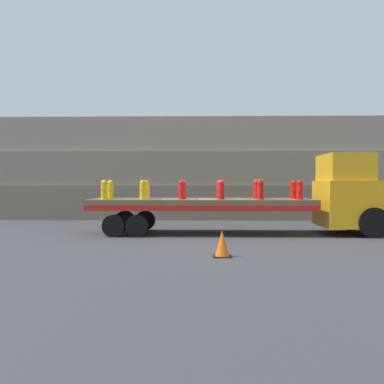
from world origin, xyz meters
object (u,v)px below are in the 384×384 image
fire_hydrant_yellow_far_1 (147,190)px  fire_hydrant_red_far_2 (183,190)px  fire_hydrant_red_near_4 (260,190)px  fire_hydrant_yellow_far_0 (110,189)px  fire_hydrant_red_far_5 (294,190)px  flatbed_trailer (191,205)px  fire_hydrant_yellow_near_0 (104,190)px  truck_cab (351,195)px  fire_hydrant_red_near_3 (221,190)px  fire_hydrant_yellow_near_1 (143,190)px  fire_hydrant_red_near_2 (182,190)px  fire_hydrant_red_far_3 (220,190)px  traffic_cone (222,244)px  fire_hydrant_red_near_5 (300,190)px  fire_hydrant_red_far_4 (257,190)px

fire_hydrant_yellow_far_1 → fire_hydrant_red_far_2: (1.48, 0.00, 0.00)m
fire_hydrant_red_near_4 → fire_hydrant_yellow_far_0: bearing=169.5°
fire_hydrant_red_far_5 → flatbed_trailer: bearing=-172.4°
fire_hydrant_red_near_4 → fire_hydrant_yellow_near_0: bearing=180.0°
truck_cab → fire_hydrant_yellow_far_0: bearing=176.7°
flatbed_trailer → fire_hydrant_red_near_3: size_ratio=11.63×
fire_hydrant_yellow_far_0 → fire_hydrant_yellow_near_1: size_ratio=1.00×
fire_hydrant_yellow_near_0 → fire_hydrant_yellow_far_0: (0.00, 1.10, 0.00)m
fire_hydrant_yellow_near_0 → fire_hydrant_red_far_2: (2.96, 1.10, 0.00)m
fire_hydrant_yellow_far_1 → truck_cab: bearing=-3.9°
fire_hydrant_yellow_far_0 → fire_hydrant_red_near_2: 3.16m
truck_cab → fire_hydrant_red_near_3: bearing=-173.8°
fire_hydrant_red_near_2 → fire_hydrant_red_near_3: 1.48m
fire_hydrant_yellow_far_0 → fire_hydrant_red_far_3: same height
fire_hydrant_red_far_2 → traffic_cone: fire_hydrant_red_far_2 is taller
fire_hydrant_red_far_2 → truck_cab: bearing=-4.8°
flatbed_trailer → fire_hydrant_yellow_near_1: size_ratio=11.63×
truck_cab → fire_hydrant_red_near_2: 6.59m
fire_hydrant_yellow_near_1 → fire_hydrant_red_near_5: bearing=0.0°
flatbed_trailer → fire_hydrant_red_near_4: fire_hydrant_red_near_4 is taller
fire_hydrant_red_near_5 → traffic_cone: 5.81m
truck_cab → fire_hydrant_yellow_far_0: (-9.53, 0.55, 0.19)m
fire_hydrant_red_far_2 → traffic_cone: size_ratio=1.03×
fire_hydrant_red_near_5 → fire_hydrant_red_near_2: bearing=180.0°
fire_hydrant_yellow_far_1 → fire_hydrant_red_far_5: (5.92, 0.00, 0.00)m
fire_hydrant_red_near_2 → traffic_cone: (1.31, -4.70, -1.37)m
truck_cab → fire_hydrant_red_far_3: truck_cab is taller
fire_hydrant_red_near_3 → traffic_cone: size_ratio=1.03×
fire_hydrant_yellow_far_1 → fire_hydrant_yellow_far_0: bearing=180.0°
truck_cab → fire_hydrant_red_far_2: size_ratio=4.18×
flatbed_trailer → fire_hydrant_red_near_2: size_ratio=11.63×
fire_hydrant_red_far_3 → fire_hydrant_red_far_5: size_ratio=1.00×
fire_hydrant_red_near_3 → fire_hydrant_red_far_4: 1.84m
truck_cab → fire_hydrant_red_near_4: 3.65m
fire_hydrant_red_near_3 → fire_hydrant_red_far_5: same height
fire_hydrant_red_far_3 → flatbed_trailer: bearing=-154.7°
fire_hydrant_yellow_far_0 → fire_hydrant_yellow_far_1: bearing=0.0°
fire_hydrant_red_near_2 → flatbed_trailer: bearing=59.8°
fire_hydrant_yellow_far_1 → fire_hydrant_red_near_3: 3.16m
fire_hydrant_red_near_3 → fire_hydrant_red_near_4: same height
truck_cab → fire_hydrant_red_near_2: size_ratio=4.18×
fire_hydrant_red_near_2 → traffic_cone: bearing=-74.4°
fire_hydrant_red_far_5 → truck_cab: bearing=-14.5°
fire_hydrant_yellow_near_1 → fire_hydrant_red_far_3: bearing=20.4°
fire_hydrant_yellow_far_1 → fire_hydrant_red_far_4: bearing=0.0°
fire_hydrant_red_near_3 → fire_hydrant_red_far_4: (1.48, 1.10, 0.00)m
flatbed_trailer → fire_hydrant_red_far_4: bearing=11.7°
fire_hydrant_red_near_5 → fire_hydrant_red_far_5: size_ratio=1.00×
fire_hydrant_yellow_far_0 → fire_hydrant_red_near_5: same height
fire_hydrant_red_far_3 → fire_hydrant_red_far_5: 2.96m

